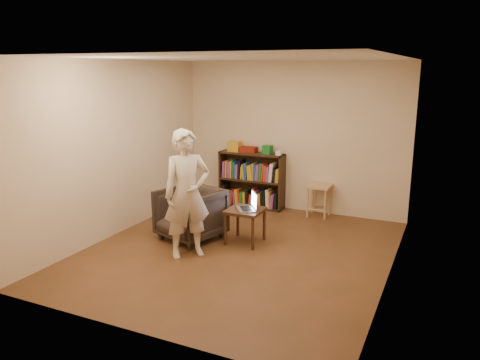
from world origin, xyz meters
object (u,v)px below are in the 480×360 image
at_px(stool, 319,191).
at_px(armchair, 190,214).
at_px(person, 187,194).
at_px(side_table, 245,215).
at_px(laptop, 249,205).
at_px(bookshelf, 252,183).

bearing_deg(stool, armchair, -127.70).
bearing_deg(person, side_table, 9.83).
distance_m(stool, armchair, 2.34).
relative_size(laptop, person, 0.25).
relative_size(stool, laptop, 1.30).
bearing_deg(laptop, side_table, -110.72).
bearing_deg(stool, person, -115.02).
bearing_deg(armchair, laptop, 29.24).
bearing_deg(side_table, armchair, -167.07).
height_order(armchair, person, person).
bearing_deg(person, stool, 18.39).
bearing_deg(bookshelf, armchair, -94.68).
bearing_deg(bookshelf, laptop, -67.73).
xyz_separation_m(stool, side_table, (-0.63, -1.67, -0.02)).
relative_size(bookshelf, armchair, 1.43).
xyz_separation_m(armchair, laptop, (0.86, 0.20, 0.18)).
xyz_separation_m(bookshelf, side_table, (0.64, -1.73, -0.02)).
height_order(side_table, person, person).
distance_m(armchair, side_table, 0.82).
height_order(stool, armchair, armchair).
height_order(armchair, side_table, armchair).
height_order(bookshelf, laptop, bookshelf).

